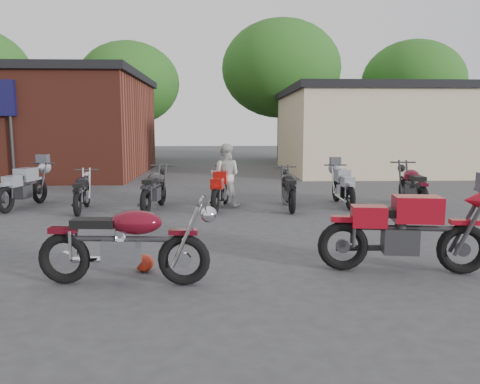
{
  "coord_description": "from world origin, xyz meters",
  "views": [
    {
      "loc": [
        0.46,
        -6.4,
        2.02
      ],
      "look_at": [
        0.77,
        1.65,
        0.9
      ],
      "focal_mm": 35.0,
      "sensor_mm": 36.0,
      "label": 1
    }
  ],
  "objects_px": {
    "helmet": "(144,263)",
    "row_bike_7": "(413,184)",
    "row_bike_3": "(154,187)",
    "person_light": "(225,175)",
    "row_bike_4": "(221,186)",
    "row_bike_5": "(289,187)",
    "sportbike": "(406,227)",
    "row_bike_6": "(343,184)",
    "row_bike_1": "(24,184)",
    "row_bike_2": "(82,190)",
    "vintage_motorcycle": "(127,238)"
  },
  "relations": [
    {
      "from": "helmet",
      "to": "row_bike_7",
      "type": "height_order",
      "value": "row_bike_7"
    },
    {
      "from": "helmet",
      "to": "row_bike_3",
      "type": "xyz_separation_m",
      "value": [
        -0.57,
        5.02,
        0.45
      ]
    },
    {
      "from": "person_light",
      "to": "row_bike_4",
      "type": "distance_m",
      "value": 0.42
    },
    {
      "from": "helmet",
      "to": "row_bike_5",
      "type": "distance_m",
      "value": 5.76
    },
    {
      "from": "sportbike",
      "to": "row_bike_6",
      "type": "height_order",
      "value": "sportbike"
    },
    {
      "from": "row_bike_6",
      "to": "row_bike_3",
      "type": "bearing_deg",
      "value": 95.03
    },
    {
      "from": "row_bike_1",
      "to": "row_bike_3",
      "type": "xyz_separation_m",
      "value": [
        3.31,
        -0.42,
        -0.02
      ]
    },
    {
      "from": "helmet",
      "to": "row_bike_2",
      "type": "xyz_separation_m",
      "value": [
        -2.28,
        4.88,
        0.4
      ]
    },
    {
      "from": "helmet",
      "to": "row_bike_1",
      "type": "height_order",
      "value": "row_bike_1"
    },
    {
      "from": "vintage_motorcycle",
      "to": "row_bike_7",
      "type": "xyz_separation_m",
      "value": [
        6.0,
        5.58,
        -0.01
      ]
    },
    {
      "from": "vintage_motorcycle",
      "to": "row_bike_5",
      "type": "height_order",
      "value": "vintage_motorcycle"
    },
    {
      "from": "vintage_motorcycle",
      "to": "helmet",
      "type": "relative_size",
      "value": 8.0
    },
    {
      "from": "sportbike",
      "to": "row_bike_3",
      "type": "xyz_separation_m",
      "value": [
        -4.22,
        5.2,
        -0.07
      ]
    },
    {
      "from": "row_bike_1",
      "to": "row_bike_4",
      "type": "height_order",
      "value": "row_bike_1"
    },
    {
      "from": "vintage_motorcycle",
      "to": "helmet",
      "type": "xyz_separation_m",
      "value": [
        0.12,
        0.55,
        -0.5
      ]
    },
    {
      "from": "row_bike_6",
      "to": "vintage_motorcycle",
      "type": "bearing_deg",
      "value": 144.05
    },
    {
      "from": "row_bike_1",
      "to": "row_bike_5",
      "type": "distance_m",
      "value": 6.65
    },
    {
      "from": "row_bike_2",
      "to": "vintage_motorcycle",
      "type": "bearing_deg",
      "value": -165.53
    },
    {
      "from": "row_bike_2",
      "to": "row_bike_5",
      "type": "relative_size",
      "value": 0.95
    },
    {
      "from": "row_bike_5",
      "to": "row_bike_7",
      "type": "bearing_deg",
      "value": -88.83
    },
    {
      "from": "row_bike_5",
      "to": "helmet",
      "type": "bearing_deg",
      "value": 152.73
    },
    {
      "from": "helmet",
      "to": "row_bike_1",
      "type": "xyz_separation_m",
      "value": [
        -3.88,
        5.43,
        0.48
      ]
    },
    {
      "from": "helmet",
      "to": "row_bike_4",
      "type": "relative_size",
      "value": 0.14
    },
    {
      "from": "person_light",
      "to": "row_bike_2",
      "type": "height_order",
      "value": "person_light"
    },
    {
      "from": "row_bike_1",
      "to": "row_bike_5",
      "type": "bearing_deg",
      "value": -84.38
    },
    {
      "from": "row_bike_5",
      "to": "vintage_motorcycle",
      "type": "bearing_deg",
      "value": 154.16
    },
    {
      "from": "helmet",
      "to": "person_light",
      "type": "bearing_deg",
      "value": 77.73
    },
    {
      "from": "helmet",
      "to": "person_light",
      "type": "xyz_separation_m",
      "value": [
        1.18,
        5.43,
        0.68
      ]
    },
    {
      "from": "sportbike",
      "to": "row_bike_2",
      "type": "height_order",
      "value": "sportbike"
    },
    {
      "from": "sportbike",
      "to": "row_bike_7",
      "type": "bearing_deg",
      "value": 75.01
    },
    {
      "from": "sportbike",
      "to": "row_bike_6",
      "type": "distance_m",
      "value": 5.65
    },
    {
      "from": "row_bike_4",
      "to": "row_bike_6",
      "type": "bearing_deg",
      "value": -74.17
    },
    {
      "from": "row_bike_4",
      "to": "row_bike_5",
      "type": "relative_size",
      "value": 1.02
    },
    {
      "from": "row_bike_1",
      "to": "row_bike_6",
      "type": "height_order",
      "value": "row_bike_1"
    },
    {
      "from": "row_bike_1",
      "to": "row_bike_3",
      "type": "bearing_deg",
      "value": -88.15
    },
    {
      "from": "row_bike_2",
      "to": "row_bike_7",
      "type": "height_order",
      "value": "row_bike_7"
    },
    {
      "from": "person_light",
      "to": "row_bike_3",
      "type": "height_order",
      "value": "person_light"
    },
    {
      "from": "helmet",
      "to": "person_light",
      "type": "height_order",
      "value": "person_light"
    },
    {
      "from": "row_bike_4",
      "to": "row_bike_7",
      "type": "distance_m",
      "value": 4.81
    },
    {
      "from": "row_bike_2",
      "to": "row_bike_5",
      "type": "xyz_separation_m",
      "value": [
        5.03,
        0.16,
        0.03
      ]
    },
    {
      "from": "sportbike",
      "to": "helmet",
      "type": "xyz_separation_m",
      "value": [
        -3.65,
        0.18,
        -0.53
      ]
    },
    {
      "from": "row_bike_7",
      "to": "row_bike_4",
      "type": "bearing_deg",
      "value": 94.95
    },
    {
      "from": "row_bike_1",
      "to": "sportbike",
      "type": "bearing_deg",
      "value": -117.7
    },
    {
      "from": "helmet",
      "to": "row_bike_1",
      "type": "distance_m",
      "value": 6.69
    },
    {
      "from": "row_bike_3",
      "to": "row_bike_6",
      "type": "bearing_deg",
      "value": -77.93
    },
    {
      "from": "row_bike_2",
      "to": "person_light",
      "type": "bearing_deg",
      "value": -88.06
    },
    {
      "from": "person_light",
      "to": "row_bike_6",
      "type": "distance_m",
      "value": 3.05
    },
    {
      "from": "row_bike_2",
      "to": "row_bike_6",
      "type": "xyz_separation_m",
      "value": [
        6.5,
        0.56,
        0.03
      ]
    },
    {
      "from": "person_light",
      "to": "row_bike_5",
      "type": "xyz_separation_m",
      "value": [
        1.57,
        -0.39,
        -0.25
      ]
    },
    {
      "from": "person_light",
      "to": "row_bike_3",
      "type": "xyz_separation_m",
      "value": [
        -1.75,
        -0.42,
        -0.23
      ]
    }
  ]
}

